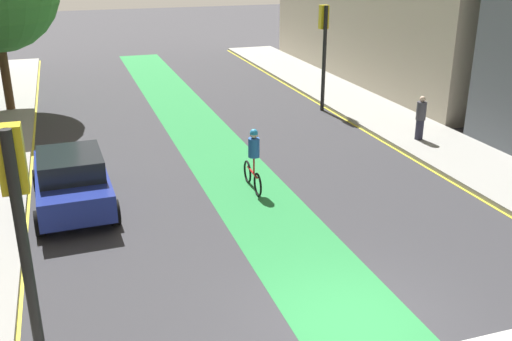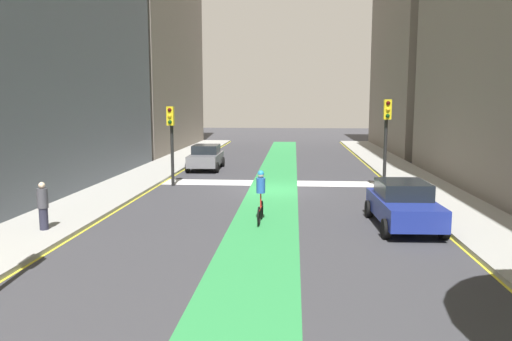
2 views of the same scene
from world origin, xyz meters
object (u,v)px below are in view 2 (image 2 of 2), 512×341
object	(u,v)px
traffic_signal_near_right	(171,130)
traffic_signal_near_left	(386,127)
cyclist_in_lane	(261,195)
car_blue_left_far	(403,204)
car_grey_right_near	(206,157)
pedestrian_sidewalk_right_a	(43,206)

from	to	relation	value
traffic_signal_near_right	traffic_signal_near_left	size ratio (longest dim) A/B	0.92
cyclist_in_lane	car_blue_left_far	bearing A→B (deg)	175.39
car_grey_right_near	pedestrian_sidewalk_right_a	distance (m)	16.18
car_blue_left_far	car_grey_right_near	xyz separation A→B (m)	(9.39, -14.15, 0.00)
traffic_signal_near_left	cyclist_in_lane	bearing A→B (deg)	50.84
car_blue_left_far	car_grey_right_near	size ratio (longest dim) A/B	1.00
traffic_signal_near_right	pedestrian_sidewalk_right_a	world-z (taller)	traffic_signal_near_right
traffic_signal_near_left	pedestrian_sidewalk_right_a	distance (m)	15.64
car_grey_right_near	cyclist_in_lane	xyz separation A→B (m)	(-4.45, 13.75, 0.17)
car_blue_left_far	cyclist_in_lane	world-z (taller)	cyclist_in_lane
traffic_signal_near_right	traffic_signal_near_left	bearing A→B (deg)	177.87
car_blue_left_far	pedestrian_sidewalk_right_a	xyz separation A→B (m)	(11.85, 1.84, 0.14)
traffic_signal_near_right	pedestrian_sidewalk_right_a	xyz separation A→B (m)	(1.88, 9.52, -1.91)
traffic_signal_near_right	cyclist_in_lane	bearing A→B (deg)	124.70
car_grey_right_near	cyclist_in_lane	world-z (taller)	cyclist_in_lane
car_blue_left_far	car_grey_right_near	distance (m)	16.98
traffic_signal_near_left	car_grey_right_near	xyz separation A→B (m)	(10.06, -6.87, -2.28)
traffic_signal_near_left	car_blue_left_far	size ratio (longest dim) A/B	1.04
traffic_signal_near_right	car_blue_left_far	world-z (taller)	traffic_signal_near_right
pedestrian_sidewalk_right_a	cyclist_in_lane	bearing A→B (deg)	-162.08
traffic_signal_near_left	pedestrian_sidewalk_right_a	world-z (taller)	traffic_signal_near_left
car_grey_right_near	cyclist_in_lane	size ratio (longest dim) A/B	2.29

